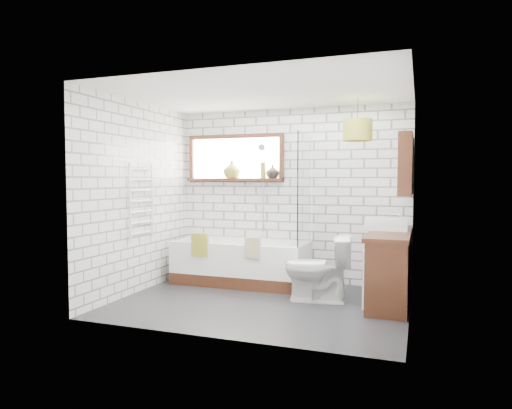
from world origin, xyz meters
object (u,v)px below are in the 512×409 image
(vanity, at_px, (390,267))
(pendant, at_px, (358,130))
(basin, at_px, (387,224))
(bathtub, at_px, (241,262))
(toilet, at_px, (318,268))

(vanity, distance_m, pendant, 1.74)
(basin, xyz_separation_m, pendant, (-0.37, -0.06, 1.17))
(vanity, bearing_deg, pendant, 156.86)
(vanity, xyz_separation_m, basin, (-0.06, 0.24, 0.50))
(bathtub, relative_size, pendant, 5.11)
(bathtub, bearing_deg, vanity, -9.46)
(vanity, bearing_deg, toilet, -163.50)
(toilet, bearing_deg, pendant, 130.23)
(basin, height_order, pendant, pendant)
(toilet, height_order, pendant, pendant)
(toilet, distance_m, pendant, 1.79)
(vanity, relative_size, toilet, 1.85)
(bathtub, bearing_deg, basin, -2.90)
(vanity, distance_m, toilet, 0.87)
(basin, relative_size, toilet, 0.62)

